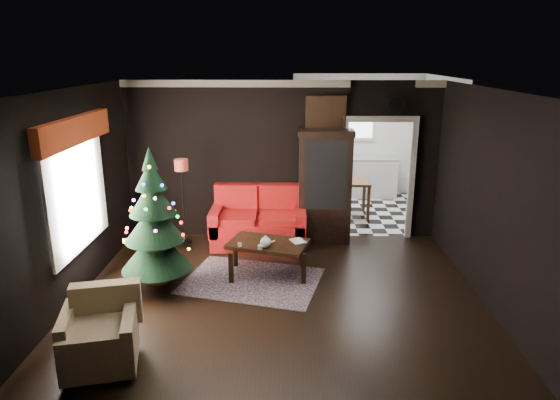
{
  "coord_description": "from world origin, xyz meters",
  "views": [
    {
      "loc": [
        0.15,
        -6.13,
        3.21
      ],
      "look_at": [
        0.0,
        0.9,
        1.15
      ],
      "focal_mm": 31.9,
      "sensor_mm": 36.0,
      "label": 1
    }
  ],
  "objects_px": {
    "christmas_tree": "(154,219)",
    "coffee_table": "(268,258)",
    "floor_lamp": "(183,201)",
    "armchair": "(99,330)",
    "kitchen_table": "(351,198)",
    "teapot": "(266,242)",
    "loveseat": "(258,217)",
    "wall_clock": "(397,106)",
    "curio_cabinet": "(325,189)"
  },
  "relations": [
    {
      "from": "christmas_tree",
      "to": "coffee_table",
      "type": "height_order",
      "value": "christmas_tree"
    },
    {
      "from": "floor_lamp",
      "to": "armchair",
      "type": "bearing_deg",
      "value": -92.98
    },
    {
      "from": "coffee_table",
      "to": "kitchen_table",
      "type": "bearing_deg",
      "value": 61.58
    },
    {
      "from": "teapot",
      "to": "kitchen_table",
      "type": "relative_size",
      "value": 0.25
    },
    {
      "from": "coffee_table",
      "to": "loveseat",
      "type": "bearing_deg",
      "value": 100.13
    },
    {
      "from": "armchair",
      "to": "teapot",
      "type": "xyz_separation_m",
      "value": [
        1.63,
        2.16,
        0.15
      ]
    },
    {
      "from": "armchair",
      "to": "wall_clock",
      "type": "relative_size",
      "value": 2.47
    },
    {
      "from": "floor_lamp",
      "to": "armchair",
      "type": "relative_size",
      "value": 1.84
    },
    {
      "from": "armchair",
      "to": "christmas_tree",
      "type": "bearing_deg",
      "value": 72.83
    },
    {
      "from": "loveseat",
      "to": "kitchen_table",
      "type": "bearing_deg",
      "value": 42.51
    },
    {
      "from": "floor_lamp",
      "to": "wall_clock",
      "type": "xyz_separation_m",
      "value": [
        3.6,
        0.58,
        1.55
      ]
    },
    {
      "from": "loveseat",
      "to": "curio_cabinet",
      "type": "relative_size",
      "value": 0.89
    },
    {
      "from": "wall_clock",
      "to": "curio_cabinet",
      "type": "bearing_deg",
      "value": -171.47
    },
    {
      "from": "curio_cabinet",
      "to": "coffee_table",
      "type": "bearing_deg",
      "value": -122.01
    },
    {
      "from": "christmas_tree",
      "to": "kitchen_table",
      "type": "relative_size",
      "value": 2.48
    },
    {
      "from": "curio_cabinet",
      "to": "teapot",
      "type": "relative_size",
      "value": 10.33
    },
    {
      "from": "christmas_tree",
      "to": "wall_clock",
      "type": "xyz_separation_m",
      "value": [
        3.67,
        2.17,
        1.33
      ]
    },
    {
      "from": "coffee_table",
      "to": "teapot",
      "type": "relative_size",
      "value": 6.22
    },
    {
      "from": "loveseat",
      "to": "armchair",
      "type": "xyz_separation_m",
      "value": [
        -1.44,
        -3.64,
        -0.04
      ]
    },
    {
      "from": "coffee_table",
      "to": "kitchen_table",
      "type": "relative_size",
      "value": 1.53
    },
    {
      "from": "curio_cabinet",
      "to": "coffee_table",
      "type": "distance_m",
      "value": 1.87
    },
    {
      "from": "armchair",
      "to": "kitchen_table",
      "type": "distance_m",
      "value": 6.2
    },
    {
      "from": "coffee_table",
      "to": "wall_clock",
      "type": "height_order",
      "value": "wall_clock"
    },
    {
      "from": "christmas_tree",
      "to": "armchair",
      "type": "height_order",
      "value": "christmas_tree"
    },
    {
      "from": "christmas_tree",
      "to": "coffee_table",
      "type": "bearing_deg",
      "value": 18.17
    },
    {
      "from": "floor_lamp",
      "to": "kitchen_table",
      "type": "height_order",
      "value": "floor_lamp"
    },
    {
      "from": "kitchen_table",
      "to": "teapot",
      "type": "bearing_deg",
      "value": -117.09
    },
    {
      "from": "christmas_tree",
      "to": "armchair",
      "type": "xyz_separation_m",
      "value": [
        -0.12,
        -1.88,
        -0.59
      ]
    },
    {
      "from": "coffee_table",
      "to": "wall_clock",
      "type": "relative_size",
      "value": 3.58
    },
    {
      "from": "wall_clock",
      "to": "armchair",
      "type": "bearing_deg",
      "value": -133.12
    },
    {
      "from": "christmas_tree",
      "to": "teapot",
      "type": "height_order",
      "value": "christmas_tree"
    },
    {
      "from": "loveseat",
      "to": "teapot",
      "type": "distance_m",
      "value": 1.5
    },
    {
      "from": "curio_cabinet",
      "to": "floor_lamp",
      "type": "relative_size",
      "value": 1.31
    },
    {
      "from": "loveseat",
      "to": "teapot",
      "type": "xyz_separation_m",
      "value": [
        0.2,
        -1.48,
        0.11
      ]
    },
    {
      "from": "loveseat",
      "to": "curio_cabinet",
      "type": "height_order",
      "value": "curio_cabinet"
    },
    {
      "from": "coffee_table",
      "to": "armchair",
      "type": "bearing_deg",
      "value": -124.87
    },
    {
      "from": "teapot",
      "to": "kitchen_table",
      "type": "xyz_separation_m",
      "value": [
        1.6,
        3.13,
        -0.24
      ]
    },
    {
      "from": "floor_lamp",
      "to": "wall_clock",
      "type": "height_order",
      "value": "wall_clock"
    },
    {
      "from": "teapot",
      "to": "christmas_tree",
      "type": "bearing_deg",
      "value": -169.34
    },
    {
      "from": "coffee_table",
      "to": "wall_clock",
      "type": "distance_m",
      "value": 3.42
    },
    {
      "from": "loveseat",
      "to": "curio_cabinet",
      "type": "xyz_separation_m",
      "value": [
        1.15,
        0.22,
        0.45
      ]
    },
    {
      "from": "curio_cabinet",
      "to": "christmas_tree",
      "type": "distance_m",
      "value": 3.17
    },
    {
      "from": "curio_cabinet",
      "to": "teapot",
      "type": "bearing_deg",
      "value": -119.23
    },
    {
      "from": "armchair",
      "to": "coffee_table",
      "type": "xyz_separation_m",
      "value": [
        1.66,
        2.38,
        -0.19
      ]
    },
    {
      "from": "wall_clock",
      "to": "kitchen_table",
      "type": "xyz_separation_m",
      "value": [
        -0.55,
        1.25,
        -2.0
      ]
    },
    {
      "from": "loveseat",
      "to": "floor_lamp",
      "type": "xyz_separation_m",
      "value": [
        -1.25,
        -0.18,
        0.33
      ]
    },
    {
      "from": "curio_cabinet",
      "to": "teapot",
      "type": "height_order",
      "value": "curio_cabinet"
    },
    {
      "from": "loveseat",
      "to": "christmas_tree",
      "type": "xyz_separation_m",
      "value": [
        -1.32,
        -1.77,
        0.55
      ]
    },
    {
      "from": "christmas_tree",
      "to": "armchair",
      "type": "distance_m",
      "value": 1.97
    },
    {
      "from": "armchair",
      "to": "teapot",
      "type": "distance_m",
      "value": 2.71
    }
  ]
}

